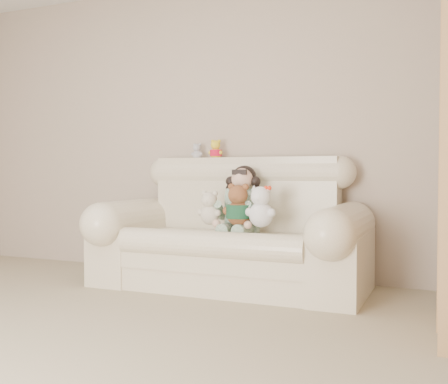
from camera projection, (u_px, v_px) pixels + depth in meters
wall_back at (185, 129)px, 4.83m from camera, size 4.50×0.00×4.50m
sofa at (229, 222)px, 4.13m from camera, size 2.10×0.95×1.03m
door_panel at (448, 145)px, 2.94m from camera, size 0.06×0.90×2.10m
seated_child at (243, 199)px, 4.17m from camera, size 0.39×0.45×0.54m
brown_teddy at (238, 201)px, 3.97m from camera, size 0.27×0.22×0.37m
white_cat at (261, 202)px, 3.88m from camera, size 0.27×0.23×0.36m
cream_teddy at (210, 204)px, 4.07m from camera, size 0.22×0.18×0.31m
yellow_mini_bear at (216, 148)px, 4.56m from camera, size 0.14×0.12×0.20m
grey_mini_plush at (197, 150)px, 4.65m from camera, size 0.12×0.10×0.17m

